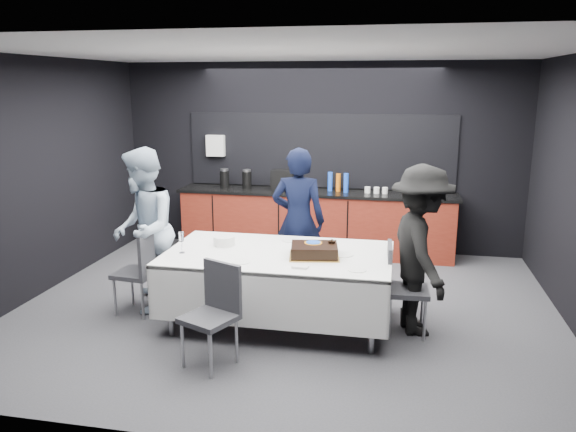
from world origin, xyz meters
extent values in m
plane|color=#434348|center=(0.00, 0.00, 0.00)|extent=(6.00, 6.00, 0.00)
cube|color=white|center=(0.00, 0.00, 2.80)|extent=(6.00, 5.00, 0.04)
cube|color=black|center=(0.00, 2.50, 1.40)|extent=(6.00, 0.04, 2.80)
cube|color=black|center=(0.00, -2.50, 1.40)|extent=(6.00, 0.04, 2.80)
cube|color=black|center=(-3.00, 0.00, 1.40)|extent=(0.04, 5.00, 2.80)
cube|color=maroon|center=(0.00, 2.20, 0.45)|extent=(4.00, 0.60, 0.90)
cube|color=black|center=(0.00, 2.20, 0.92)|extent=(4.10, 0.64, 0.04)
cube|color=black|center=(0.00, 2.48, 1.50)|extent=(4.00, 0.03, 1.10)
cube|color=white|center=(-1.60, 2.43, 1.55)|extent=(0.28, 0.12, 0.32)
cylinder|color=black|center=(-1.40, 2.20, 1.07)|extent=(0.14, 0.14, 0.26)
cylinder|color=black|center=(-1.05, 2.20, 1.07)|extent=(0.14, 0.14, 0.26)
cube|color=black|center=(-0.50, 2.20, 1.09)|extent=(0.32, 0.24, 0.30)
cylinder|color=blue|center=(0.20, 2.25, 1.08)|extent=(0.07, 0.07, 0.28)
cylinder|color=orange|center=(0.32, 2.25, 1.07)|extent=(0.07, 0.07, 0.26)
cylinder|color=blue|center=(0.44, 2.18, 1.08)|extent=(0.07, 0.07, 0.28)
cylinder|color=white|center=(0.75, 2.20, 0.98)|extent=(0.08, 0.08, 0.09)
cylinder|color=white|center=(0.88, 2.20, 0.98)|extent=(0.08, 0.08, 0.09)
cylinder|color=white|center=(1.00, 2.20, 0.98)|extent=(0.08, 0.08, 0.09)
cylinder|color=#99999E|center=(-1.40, 2.20, 1.21)|extent=(0.12, 0.12, 0.03)
cylinder|color=#99999E|center=(-1.05, 2.20, 1.21)|extent=(0.12, 0.12, 0.03)
cylinder|color=#99999E|center=(-1.00, -0.90, 0.38)|extent=(0.06, 0.06, 0.75)
cylinder|color=#99999E|center=(-1.00, 0.10, 0.38)|extent=(0.06, 0.06, 0.75)
cylinder|color=#99999E|center=(1.00, -0.90, 0.38)|extent=(0.06, 0.06, 0.75)
cylinder|color=#99999E|center=(1.00, 0.10, 0.38)|extent=(0.06, 0.06, 0.75)
cube|color=white|center=(0.00, -0.40, 0.76)|extent=(2.32, 1.32, 0.04)
cube|color=white|center=(0.00, -1.05, 0.49)|extent=(2.32, 0.02, 0.55)
cube|color=white|center=(0.00, 0.25, 0.49)|extent=(2.32, 0.02, 0.55)
cube|color=white|center=(-1.15, -0.40, 0.49)|extent=(0.02, 1.32, 0.55)
cube|color=white|center=(1.15, -0.40, 0.49)|extent=(0.02, 1.32, 0.55)
cube|color=gold|center=(0.38, -0.47, 0.79)|extent=(0.56, 0.48, 0.01)
cube|color=black|center=(0.38, -0.47, 0.84)|extent=(0.51, 0.44, 0.10)
cube|color=black|center=(0.38, -0.47, 0.90)|extent=(0.51, 0.44, 0.01)
cylinder|color=orange|center=(0.36, -0.41, 0.91)|extent=(0.18, 0.18, 0.00)
cylinder|color=blue|center=(0.36, -0.41, 0.91)|extent=(0.15, 0.15, 0.01)
sphere|color=black|center=(0.56, -0.35, 0.92)|extent=(0.04, 0.04, 0.04)
sphere|color=black|center=(0.58, -0.39, 0.92)|extent=(0.04, 0.04, 0.04)
sphere|color=black|center=(0.54, -0.39, 0.92)|extent=(0.04, 0.04, 0.04)
cylinder|color=white|center=(-0.63, -0.26, 0.83)|extent=(0.23, 0.23, 0.10)
cylinder|color=white|center=(-0.29, -0.80, 0.78)|extent=(0.18, 0.18, 0.01)
cylinder|color=white|center=(0.66, -0.35, 0.78)|extent=(0.22, 0.22, 0.01)
cylinder|color=white|center=(0.84, -0.82, 0.78)|extent=(0.18, 0.18, 0.01)
cylinder|color=white|center=(0.03, 0.07, 0.78)|extent=(0.20, 0.20, 0.01)
cube|color=white|center=(0.31, -0.85, 0.79)|extent=(0.16, 0.10, 0.02)
cylinder|color=white|center=(-0.97, -0.61, 0.78)|extent=(0.06, 0.06, 0.00)
cylinder|color=white|center=(-0.97, -0.61, 0.84)|extent=(0.01, 0.01, 0.12)
cylinder|color=white|center=(-0.97, -0.61, 0.95)|extent=(0.05, 0.05, 0.10)
cube|color=#333339|center=(-1.60, -0.43, 0.45)|extent=(0.46, 0.46, 0.05)
cube|color=#333339|center=(-1.41, -0.45, 0.70)|extent=(0.08, 0.42, 0.45)
cylinder|color=#99999E|center=(-1.75, -0.24, 0.22)|extent=(0.03, 0.03, 0.44)
cylinder|color=#99999E|center=(-1.79, -0.58, 0.22)|extent=(0.03, 0.03, 0.44)
cylinder|color=#99999E|center=(-1.41, -0.28, 0.22)|extent=(0.03, 0.03, 0.44)
cylinder|color=#99999E|center=(-1.45, -0.61, 0.22)|extent=(0.03, 0.03, 0.44)
cube|color=#333339|center=(1.32, -0.38, 0.45)|extent=(0.44, 0.44, 0.05)
cube|color=#333339|center=(1.13, -0.38, 0.70)|extent=(0.06, 0.42, 0.45)
cylinder|color=#99999E|center=(1.50, -0.54, 0.22)|extent=(0.03, 0.03, 0.44)
cylinder|color=#99999E|center=(1.48, -0.20, 0.22)|extent=(0.03, 0.03, 0.44)
cylinder|color=#99999E|center=(1.16, -0.55, 0.22)|extent=(0.03, 0.03, 0.44)
cylinder|color=#99999E|center=(1.15, -0.21, 0.22)|extent=(0.03, 0.03, 0.44)
cube|color=#333339|center=(-0.41, -1.43, 0.45)|extent=(0.55, 0.55, 0.05)
cube|color=#333339|center=(-0.33, -1.25, 0.70)|extent=(0.40, 0.21, 0.45)
cylinder|color=#99999E|center=(-0.63, -1.51, 0.22)|extent=(0.03, 0.03, 0.44)
cylinder|color=#99999E|center=(-0.32, -1.65, 0.22)|extent=(0.03, 0.03, 0.44)
cylinder|color=#99999E|center=(-0.50, -1.20, 0.22)|extent=(0.03, 0.03, 0.44)
cylinder|color=#99999E|center=(-0.19, -1.34, 0.22)|extent=(0.03, 0.03, 0.44)
imported|color=black|center=(0.03, 0.58, 0.88)|extent=(0.65, 0.43, 1.76)
imported|color=#A3B8CD|center=(-1.56, -0.27, 0.91)|extent=(0.95, 1.07, 1.81)
imported|color=black|center=(1.43, -0.31, 0.86)|extent=(0.91, 1.24, 1.72)
camera|label=1|loc=(1.19, -5.83, 2.48)|focal=35.00mm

